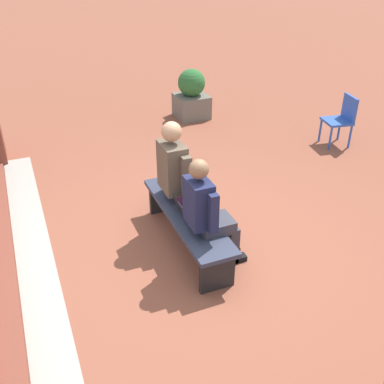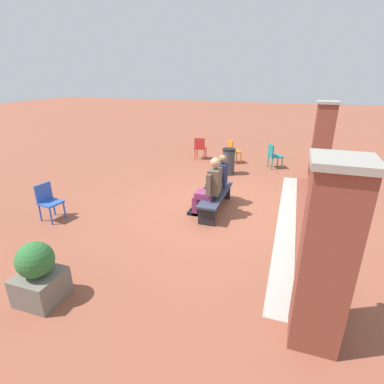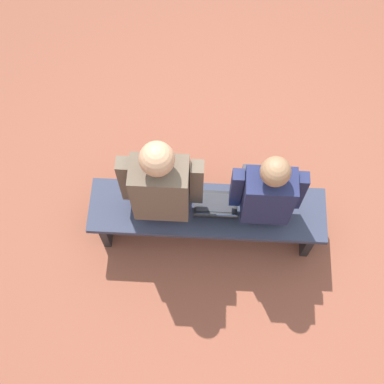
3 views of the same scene
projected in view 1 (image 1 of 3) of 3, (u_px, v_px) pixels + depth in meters
ground_plane at (191, 257)px, 5.05m from camera, size 60.00×60.00×0.00m
concrete_strip at (39, 282)px, 4.69m from camera, size 6.29×0.40×0.01m
bench at (187, 219)px, 5.07m from camera, size 1.80×0.44×0.45m
person_student at (208, 211)px, 4.59m from camera, size 0.51×0.65×1.30m
person_adult at (182, 175)px, 5.16m from camera, size 0.58×0.74×1.41m
laptop at (188, 211)px, 4.94m from camera, size 0.32×0.29×0.21m
plastic_chair_far_left at (342, 117)px, 7.47m from camera, size 0.48×0.48×0.84m
planter at (192, 95)px, 8.61m from camera, size 0.60×0.60×0.94m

